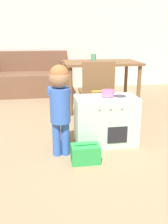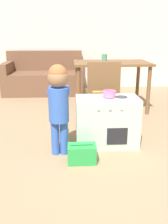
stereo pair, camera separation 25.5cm
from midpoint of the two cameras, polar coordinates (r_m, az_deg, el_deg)
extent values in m
plane|color=#8E7556|center=(2.15, 3.54, -15.20)|extent=(16.00, 16.00, 0.00)
cube|color=beige|center=(5.60, -5.22, 18.83)|extent=(10.00, 0.06, 2.60)
cube|color=#B2DBB7|center=(2.69, 2.30, -2.22)|extent=(0.66, 0.35, 0.51)
cube|color=silver|center=(2.62, 2.37, 3.22)|extent=(0.66, 0.35, 0.02)
cylinder|color=#38383D|center=(2.62, 2.73, 3.53)|extent=(0.12, 0.12, 0.01)
cylinder|color=#38383D|center=(2.65, 5.51, 3.62)|extent=(0.12, 0.12, 0.01)
cube|color=black|center=(2.58, 4.87, -5.30)|extent=(0.21, 0.01, 0.18)
cylinder|color=#B2B2B7|center=(2.44, 0.57, 0.71)|extent=(0.03, 0.01, 0.03)
cylinder|color=#B2B2B7|center=(2.46, 3.20, 0.83)|extent=(0.03, 0.01, 0.03)
cylinder|color=#B2B2B7|center=(2.49, 5.78, 0.95)|extent=(0.03, 0.01, 0.03)
cylinder|color=pink|center=(2.61, 2.74, 4.30)|extent=(0.13, 0.13, 0.06)
cylinder|color=pink|center=(2.60, 2.75, 4.86)|extent=(0.14, 0.14, 0.01)
cylinder|color=orange|center=(2.58, 0.16, 4.70)|extent=(0.11, 0.02, 0.02)
cylinder|color=#335BB7|center=(2.49, -9.21, -6.13)|extent=(0.08, 0.08, 0.35)
cylinder|color=#335BB7|center=(2.49, -7.20, -6.03)|extent=(0.08, 0.08, 0.35)
cylinder|color=#335BB7|center=(2.37, -8.55, 1.45)|extent=(0.19, 0.19, 0.33)
sphere|color=#936B4C|center=(2.32, -8.84, 7.67)|extent=(0.19, 0.19, 0.19)
sphere|color=#995B33|center=(2.31, -8.88, 8.49)|extent=(0.18, 0.18, 0.18)
cylinder|color=#335BB7|center=(2.47, -10.75, 4.76)|extent=(0.04, 0.26, 0.04)
cylinder|color=#335BB7|center=(2.47, -6.71, 4.95)|extent=(0.04, 0.26, 0.04)
cube|color=green|center=(2.36, -2.80, -9.58)|extent=(0.26, 0.16, 0.17)
cylinder|color=green|center=(2.32, -2.83, -7.46)|extent=(0.21, 0.02, 0.02)
cube|color=brown|center=(3.92, 2.08, 11.18)|extent=(1.15, 0.73, 0.03)
cylinder|color=brown|center=(3.61, -5.08, 4.56)|extent=(0.06, 0.06, 0.71)
cylinder|color=brown|center=(3.82, 10.53, 5.05)|extent=(0.06, 0.06, 0.71)
cylinder|color=brown|center=(4.21, -5.72, 6.38)|extent=(0.06, 0.06, 0.71)
cylinder|color=brown|center=(4.39, 7.89, 6.77)|extent=(0.06, 0.06, 0.71)
cube|color=brown|center=(3.31, 0.41, 4.59)|extent=(0.41, 0.41, 0.03)
cube|color=brown|center=(3.08, 1.01, 7.69)|extent=(0.41, 0.02, 0.40)
cylinder|color=brown|center=(3.17, -2.16, -0.07)|extent=(0.04, 0.04, 0.41)
cylinder|color=brown|center=(3.23, 3.93, 0.22)|extent=(0.04, 0.04, 0.41)
cylinder|color=brown|center=(3.50, -2.86, 1.61)|extent=(0.04, 0.04, 0.41)
cylinder|color=brown|center=(3.56, 2.68, 1.85)|extent=(0.04, 0.04, 0.41)
cube|color=brown|center=(5.17, -13.61, 6.38)|extent=(1.56, 0.88, 0.42)
cube|color=brown|center=(5.44, -13.68, 11.29)|extent=(1.56, 0.20, 0.40)
cube|color=brown|center=(5.11, -5.80, 10.18)|extent=(0.14, 0.88, 0.20)
cylinder|color=#478E66|center=(4.08, 0.37, 12.42)|extent=(0.08, 0.08, 0.10)
camera|label=1|loc=(0.13, -92.86, -0.90)|focal=40.00mm
camera|label=2|loc=(0.13, 87.14, 0.90)|focal=40.00mm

